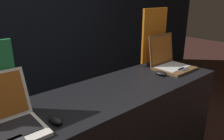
% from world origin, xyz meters
% --- Properties ---
extents(wall_back, '(8.00, 0.05, 2.80)m').
position_xyz_m(wall_back, '(0.00, 2.13, 1.40)').
color(wall_back, black).
rests_on(wall_back, ground_plane).
extents(laptop_front, '(0.34, 0.35, 0.26)m').
position_xyz_m(laptop_front, '(-0.73, 0.26, 1.00)').
color(laptop_front, silver).
rests_on(laptop_front, display_counter).
extents(mouse_front, '(0.06, 0.11, 0.04)m').
position_xyz_m(mouse_front, '(-0.49, 0.17, 0.96)').
color(mouse_front, black).
rests_on(mouse_front, display_counter).
extents(laptop_back, '(0.33, 0.33, 0.30)m').
position_xyz_m(laptop_back, '(0.72, 0.32, 1.01)').
color(laptop_back, brown).
rests_on(laptop_back, display_counter).
extents(mouse_back, '(0.06, 0.11, 0.04)m').
position_xyz_m(mouse_back, '(0.50, 0.24, 0.96)').
color(mouse_back, black).
rests_on(mouse_back, display_counter).
extents(promo_stand_back, '(0.33, 0.07, 0.52)m').
position_xyz_m(promo_stand_back, '(0.72, 0.51, 1.19)').
color(promo_stand_back, black).
rests_on(promo_stand_back, display_counter).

